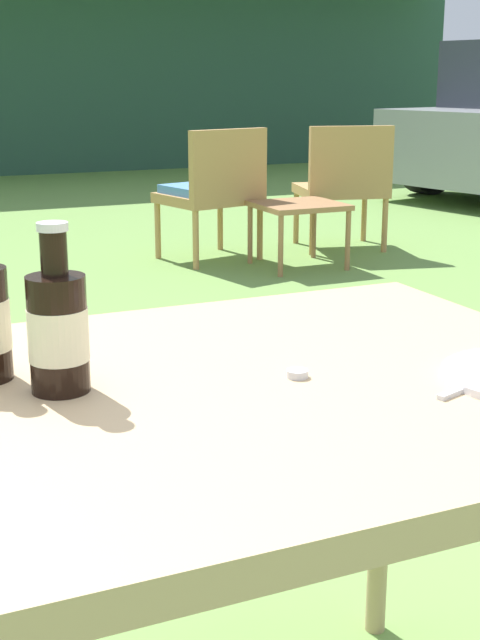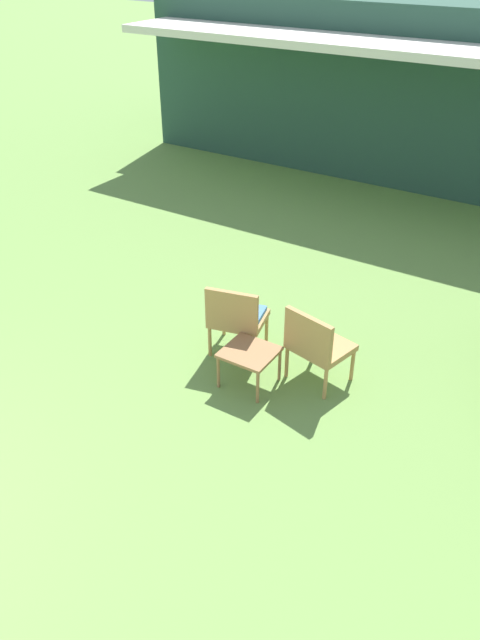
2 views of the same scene
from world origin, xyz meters
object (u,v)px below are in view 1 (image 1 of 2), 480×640
Objects in this scene: patio_table at (271,425)px; cola_bottle_near at (58,329)px; wicker_chair_cushioned at (214,188)px; wicker_chair_plain at (344,180)px; garden_side_table at (299,211)px.

patio_table is 0.30m from cola_bottle_near.
wicker_chair_cushioned is 1.00× the size of wicker_chair_plain.
wicker_chair_cushioned is 0.54m from garden_side_table.
patio_table reaches higher than garden_side_table.
cola_bottle_near reaches higher than wicker_chair_cushioned.
wicker_chair_cushioned reaches higher than patio_table.
garden_side_table is at bearing 122.04° from wicker_chair_cushioned.
patio_table is (-2.43, -3.92, 0.20)m from wicker_chair_plain.
garden_side_table is at bearing 47.81° from wicker_chair_plain.
wicker_chair_plain is 0.63m from garden_side_table.
garden_side_table is (-0.51, -0.35, -0.11)m from wicker_chair_plain.
garden_side_table is 2.31× the size of cola_bottle_near.
wicker_chair_plain reaches higher than garden_side_table.
wicker_chair_cushioned reaches higher than garden_side_table.
cola_bottle_near is at bearing -121.84° from garden_side_table.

